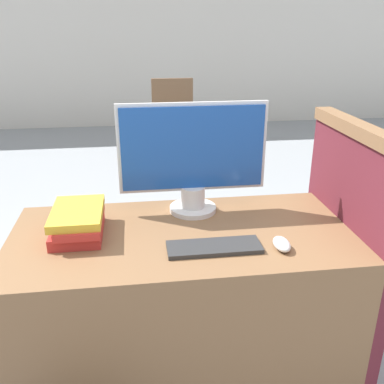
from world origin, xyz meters
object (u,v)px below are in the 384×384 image
Objects in this scene: monitor at (193,158)px; keyboard at (214,247)px; mouse at (282,244)px; book_stack at (78,222)px; far_chair at (174,121)px.

keyboard is (0.03, -0.34, -0.23)m from monitor.
mouse is at bearing -54.03° from monitor.
monitor is 0.51m from book_stack.
keyboard is 0.35× the size of far_chair.
book_stack reaches higher than keyboard.
book_stack is (-0.48, 0.18, 0.04)m from keyboard.
book_stack is at bearing 159.77° from keyboard.
book_stack is at bearing -160.49° from monitor.
keyboard is at bearing -20.23° from book_stack.
monitor reaches higher than book_stack.
book_stack is at bearing 164.02° from mouse.
monitor reaches higher than far_chair.
book_stack is (-0.45, -0.16, -0.18)m from monitor.
keyboard is at bearing -85.08° from monitor.
far_chair is at bearing 78.02° from book_stack.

